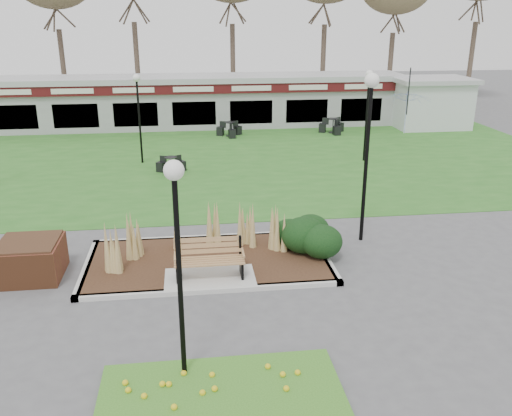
{
  "coord_description": "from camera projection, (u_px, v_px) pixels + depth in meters",
  "views": [
    {
      "loc": [
        -0.38,
        -11.82,
        6.19
      ],
      "look_at": [
        1.38,
        2.0,
        1.21
      ],
      "focal_mm": 38.0,
      "sensor_mm": 36.0,
      "label": 1
    }
  ],
  "objects": [
    {
      "name": "brick_planter",
      "position": [
        30.0,
        259.0,
        13.42
      ],
      "size": [
        1.5,
        1.5,
        0.95
      ],
      "color": "brown",
      "rests_on": "ground"
    },
    {
      "name": "flower_bed",
      "position": [
        223.0,
        412.0,
        8.85
      ],
      "size": [
        4.2,
        3.0,
        0.16
      ],
      "color": "#336D1F",
      "rests_on": "ground"
    },
    {
      "name": "lamp_post_near_right",
      "position": [
        369.0,
        122.0,
        14.63
      ],
      "size": [
        0.39,
        0.39,
        4.75
      ],
      "color": "black",
      "rests_on": "ground"
    },
    {
      "name": "service_hut",
      "position": [
        430.0,
        102.0,
        31.09
      ],
      "size": [
        4.4,
        3.4,
        2.83
      ],
      "color": "silver",
      "rests_on": "ground"
    },
    {
      "name": "ground",
      "position": [
        210.0,
        284.0,
        13.17
      ],
      "size": [
        100.0,
        100.0,
        0.0
      ],
      "primitive_type": "plane",
      "color": "#515154",
      "rests_on": "ground"
    },
    {
      "name": "park_bench",
      "position": [
        209.0,
        258.0,
        13.21
      ],
      "size": [
        1.7,
        0.66,
        0.93
      ],
      "color": "#9B7546",
      "rests_on": "ground"
    },
    {
      "name": "lamp_post_far_right",
      "position": [
        368.0,
        96.0,
        23.32
      ],
      "size": [
        0.33,
        0.33,
        3.97
      ],
      "color": "black",
      "rests_on": "ground"
    },
    {
      "name": "bistro_set_c",
      "position": [
        171.0,
        167.0,
        22.33
      ],
      "size": [
        1.26,
        1.12,
        0.67
      ],
      "color": "black",
      "rests_on": "ground"
    },
    {
      "name": "lamp_post_mid_right",
      "position": [
        138.0,
        99.0,
        23.0
      ],
      "size": [
        0.32,
        0.32,
        3.84
      ],
      "color": "black",
      "rests_on": "ground"
    },
    {
      "name": "lamp_post_near_left",
      "position": [
        177.0,
        225.0,
        8.83
      ],
      "size": [
        0.34,
        0.34,
        4.05
      ],
      "color": "black",
      "rests_on": "ground"
    },
    {
      "name": "bistro_set_d",
      "position": [
        333.0,
        128.0,
        29.85
      ],
      "size": [
        1.48,
        1.37,
        0.79
      ],
      "color": "black",
      "rests_on": "ground"
    },
    {
      "name": "food_pavilion",
      "position": [
        193.0,
        101.0,
        31.32
      ],
      "size": [
        24.6,
        3.4,
        2.9
      ],
      "color": "gray",
      "rests_on": "ground"
    },
    {
      "name": "lawn",
      "position": [
        198.0,
        160.0,
        24.38
      ],
      "size": [
        34.0,
        16.0,
        0.02
      ],
      "primitive_type": "cube",
      "color": "#28651F",
      "rests_on": "ground"
    },
    {
      "name": "patio_umbrella",
      "position": [
        407.0,
        113.0,
        25.91
      ],
      "size": [
        2.72,
        2.75,
        2.75
      ],
      "color": "black",
      "rests_on": "ground"
    },
    {
      "name": "planting_bed",
      "position": [
        255.0,
        246.0,
        14.46
      ],
      "size": [
        6.75,
        3.4,
        1.27
      ],
      "color": "#372116",
      "rests_on": "ground"
    },
    {
      "name": "bistro_set_b",
      "position": [
        230.0,
        131.0,
        29.08
      ],
      "size": [
        1.42,
        1.31,
        0.76
      ],
      "color": "black",
      "rests_on": "ground"
    }
  ]
}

